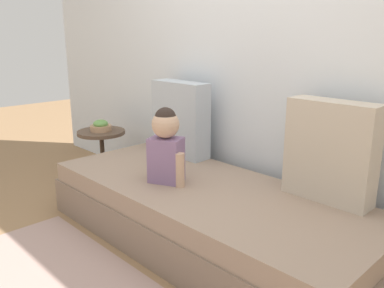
# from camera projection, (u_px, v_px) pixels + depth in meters

# --- Properties ---
(ground_plane) EXTENTS (12.00, 12.00, 0.00)m
(ground_plane) POSITION_uv_depth(u_px,v_px,m) (205.00, 242.00, 2.57)
(ground_plane) COLOR #93704C
(back_wall) EXTENTS (5.43, 0.10, 2.30)m
(back_wall) POSITION_uv_depth(u_px,v_px,m) (268.00, 56.00, 2.66)
(back_wall) COLOR silver
(back_wall) RESTS_ON ground
(couch) EXTENTS (2.23, 0.91, 0.38)m
(couch) POSITION_uv_depth(u_px,v_px,m) (205.00, 215.00, 2.52)
(couch) COLOR #826C5B
(couch) RESTS_ON ground
(throw_pillow_left) EXTENTS (0.49, 0.16, 0.57)m
(throw_pillow_left) POSITION_uv_depth(u_px,v_px,m) (180.00, 119.00, 3.06)
(throw_pillow_left) COLOR #B2BCC6
(throw_pillow_left) RESTS_ON couch
(throw_pillow_right) EXTENTS (0.50, 0.16, 0.57)m
(throw_pillow_right) POSITION_uv_depth(u_px,v_px,m) (330.00, 151.00, 2.21)
(throw_pillow_right) COLOR #C1B29E
(throw_pillow_right) RESTS_ON couch
(toddler) EXTENTS (0.31, 0.22, 0.48)m
(toddler) POSITION_uv_depth(u_px,v_px,m) (166.00, 144.00, 2.49)
(toddler) COLOR gray
(toddler) RESTS_ON couch
(banana) EXTENTS (0.17, 0.11, 0.04)m
(banana) POSITION_uv_depth(u_px,v_px,m) (156.00, 167.00, 2.77)
(banana) COLOR yellow
(banana) RESTS_ON couch
(side_table) EXTENTS (0.42, 0.42, 0.46)m
(side_table) POSITION_uv_depth(u_px,v_px,m) (102.00, 142.00, 3.58)
(side_table) COLOR brown
(side_table) RESTS_ON ground
(fruit_bowl) EXTENTS (0.19, 0.19, 0.10)m
(fruit_bowl) POSITION_uv_depth(u_px,v_px,m) (101.00, 126.00, 3.54)
(fruit_bowl) COLOR tan
(fruit_bowl) RESTS_ON side_table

